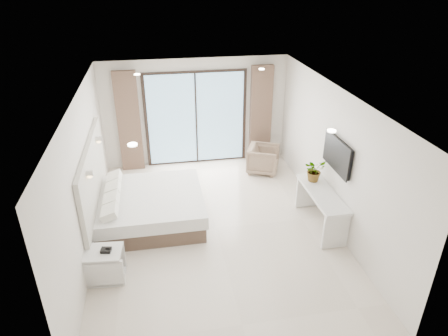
{
  "coord_description": "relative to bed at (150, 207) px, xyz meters",
  "views": [
    {
      "loc": [
        -0.98,
        -6.42,
        4.64
      ],
      "look_at": [
        0.24,
        0.4,
        1.12
      ],
      "focal_mm": 32.0,
      "sensor_mm": 36.0,
      "label": 1
    }
  ],
  "objects": [
    {
      "name": "ground",
      "position": [
        1.26,
        -0.52,
        -0.31
      ],
      "size": [
        6.2,
        6.2,
        0.0
      ],
      "primitive_type": "plane",
      "color": "beige",
      "rests_on": "ground"
    },
    {
      "name": "room_shell",
      "position": [
        1.06,
        0.28,
        1.27
      ],
      "size": [
        4.62,
        6.22,
        2.72
      ],
      "color": "silver",
      "rests_on": "ground"
    },
    {
      "name": "bed",
      "position": [
        0.0,
        0.0,
        0.0
      ],
      "size": [
        2.09,
        1.99,
        0.72
      ],
      "color": "brown",
      "rests_on": "ground"
    },
    {
      "name": "nightstand",
      "position": [
        -0.74,
        -1.59,
        -0.03
      ],
      "size": [
        0.64,
        0.54,
        0.54
      ],
      "rotation": [
        0.0,
        0.0,
        -0.09
      ],
      "color": "silver",
      "rests_on": "ground"
    },
    {
      "name": "phone",
      "position": [
        -0.69,
        -1.6,
        0.27
      ],
      "size": [
        0.18,
        0.15,
        0.05
      ],
      "primitive_type": "cube",
      "rotation": [
        0.0,
        0.0,
        -0.18
      ],
      "color": "black",
      "rests_on": "nightstand"
    },
    {
      "name": "console_desk",
      "position": [
        3.3,
        -0.78,
        0.26
      ],
      "size": [
        0.5,
        1.59,
        0.77
      ],
      "color": "silver",
      "rests_on": "ground"
    },
    {
      "name": "plant",
      "position": [
        3.3,
        -0.31,
        0.65
      ],
      "size": [
        0.54,
        0.57,
        0.36
      ],
      "primitive_type": "imported",
      "rotation": [
        0.0,
        0.0,
        0.3
      ],
      "color": "#33662D",
      "rests_on": "console_desk"
    },
    {
      "name": "armchair",
      "position": [
        2.82,
        1.7,
        0.06
      ],
      "size": [
        0.91,
        0.93,
        0.74
      ],
      "primitive_type": "imported",
      "rotation": [
        0.0,
        0.0,
        1.16
      ],
      "color": "#977C63",
      "rests_on": "ground"
    }
  ]
}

